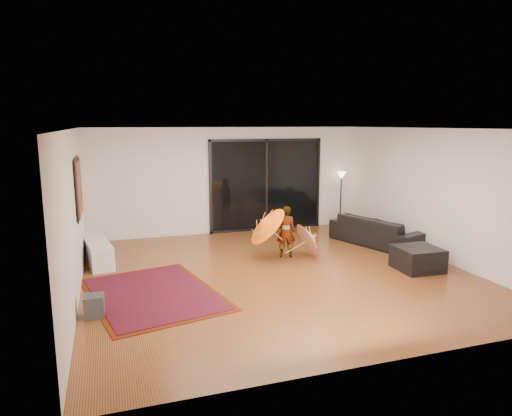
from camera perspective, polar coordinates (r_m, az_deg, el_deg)
name	(u,v)px	position (r m, az deg, el deg)	size (l,w,h in m)	color
floor	(277,273)	(8.76, 2.60, -8.07)	(7.00, 7.00, 0.00)	brown
ceiling	(278,129)	(8.30, 2.76, 9.88)	(7.00, 7.00, 0.00)	white
wall_back	(229,181)	(11.73, -3.41, 3.45)	(7.00, 7.00, 0.00)	silver
wall_front	(387,253)	(5.38, 16.08, -5.44)	(7.00, 7.00, 0.00)	silver
wall_left	(74,214)	(7.91, -21.76, -0.74)	(7.00, 7.00, 0.00)	silver
wall_right	(434,194)	(10.20, 21.41, 1.67)	(7.00, 7.00, 0.00)	silver
sliding_door	(266,185)	(12.01, 1.26, 2.91)	(3.06, 0.07, 2.40)	black
painting	(79,188)	(8.85, -21.29, 2.39)	(0.04, 1.28, 1.08)	black
media_console	(97,251)	(9.90, -19.27, -5.07)	(0.42, 1.66, 0.46)	white
speaker	(94,306)	(7.23, -19.57, -11.45)	(0.28, 0.28, 0.32)	#424244
persian_rug	(153,294)	(7.88, -12.75, -10.41)	(2.44, 3.03, 0.02)	#5E1B08
sofa	(377,231)	(11.00, 14.93, -2.77)	(2.26, 0.88, 0.66)	black
ottoman	(418,259)	(9.38, 19.55, -5.98)	(0.78, 0.78, 0.45)	black
floor_lamp	(341,183)	(12.67, 10.61, 3.06)	(0.26, 0.26, 1.50)	black
child	(286,232)	(9.62, 3.75, -2.96)	(0.40, 0.26, 1.10)	#999999
parasol_orange	(262,225)	(9.35, 0.74, -2.19)	(0.76, 0.93, 0.91)	orange
parasol_white	(315,233)	(9.73, 7.36, -3.15)	(0.51, 0.79, 0.90)	white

